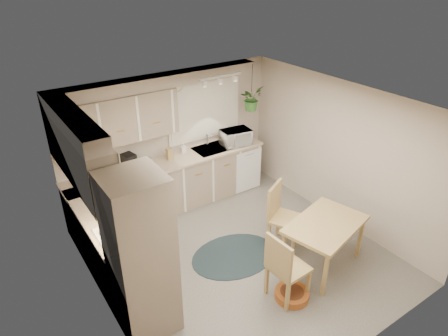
% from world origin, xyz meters
% --- Properties ---
extents(floor, '(4.20, 4.20, 0.00)m').
position_xyz_m(floor, '(0.00, 0.00, 0.00)').
color(floor, slate).
rests_on(floor, ground).
extents(ceiling, '(4.20, 4.20, 0.00)m').
position_xyz_m(ceiling, '(0.00, 0.00, 2.40)').
color(ceiling, white).
rests_on(ceiling, wall_back).
extents(wall_back, '(4.00, 0.04, 2.40)m').
position_xyz_m(wall_back, '(0.00, 2.10, 1.20)').
color(wall_back, '#AD9E8F').
rests_on(wall_back, floor).
extents(wall_front, '(4.00, 0.04, 2.40)m').
position_xyz_m(wall_front, '(0.00, -2.10, 1.20)').
color(wall_front, '#AD9E8F').
rests_on(wall_front, floor).
extents(wall_left, '(0.04, 4.20, 2.40)m').
position_xyz_m(wall_left, '(-2.00, 0.00, 1.20)').
color(wall_left, '#AD9E8F').
rests_on(wall_left, floor).
extents(wall_right, '(0.04, 4.20, 2.40)m').
position_xyz_m(wall_right, '(2.00, 0.00, 1.20)').
color(wall_right, '#AD9E8F').
rests_on(wall_right, floor).
extents(base_cab_left, '(0.60, 1.85, 0.90)m').
position_xyz_m(base_cab_left, '(-1.70, 0.88, 0.45)').
color(base_cab_left, gray).
rests_on(base_cab_left, floor).
extents(base_cab_back, '(3.60, 0.60, 0.90)m').
position_xyz_m(base_cab_back, '(-0.20, 1.80, 0.45)').
color(base_cab_back, gray).
rests_on(base_cab_back, floor).
extents(counter_left, '(0.64, 1.89, 0.04)m').
position_xyz_m(counter_left, '(-1.69, 0.88, 0.92)').
color(counter_left, '#C7B691').
rests_on(counter_left, base_cab_left).
extents(counter_back, '(3.64, 0.64, 0.04)m').
position_xyz_m(counter_back, '(-0.20, 1.79, 0.92)').
color(counter_back, '#C7B691').
rests_on(counter_back, base_cab_back).
extents(oven_stack, '(0.65, 0.65, 2.10)m').
position_xyz_m(oven_stack, '(-1.68, -0.38, 1.05)').
color(oven_stack, gray).
rests_on(oven_stack, floor).
extents(wall_oven_face, '(0.02, 0.56, 0.58)m').
position_xyz_m(wall_oven_face, '(-1.35, -0.38, 1.05)').
color(wall_oven_face, silver).
rests_on(wall_oven_face, oven_stack).
extents(upper_cab_left, '(0.35, 2.00, 0.75)m').
position_xyz_m(upper_cab_left, '(-1.82, 1.00, 1.83)').
color(upper_cab_left, gray).
rests_on(upper_cab_left, wall_left).
extents(upper_cab_back, '(2.00, 0.35, 0.75)m').
position_xyz_m(upper_cab_back, '(-1.00, 1.93, 1.83)').
color(upper_cab_back, gray).
rests_on(upper_cab_back, wall_back).
extents(soffit_left, '(0.30, 2.00, 0.20)m').
position_xyz_m(soffit_left, '(-1.85, 1.00, 2.30)').
color(soffit_left, '#AD9E8F').
rests_on(soffit_left, wall_left).
extents(soffit_back, '(3.60, 0.30, 0.20)m').
position_xyz_m(soffit_back, '(-0.20, 1.95, 2.30)').
color(soffit_back, '#AD9E8F').
rests_on(soffit_back, wall_back).
extents(cooktop, '(0.52, 0.58, 0.02)m').
position_xyz_m(cooktop, '(-1.68, 0.30, 0.94)').
color(cooktop, silver).
rests_on(cooktop, counter_left).
extents(range_hood, '(0.40, 0.60, 0.14)m').
position_xyz_m(range_hood, '(-1.70, 0.30, 1.40)').
color(range_hood, silver).
rests_on(range_hood, upper_cab_left).
extents(window_blinds, '(1.40, 0.02, 1.00)m').
position_xyz_m(window_blinds, '(0.70, 2.07, 1.60)').
color(window_blinds, white).
rests_on(window_blinds, wall_back).
extents(window_frame, '(1.50, 0.02, 1.10)m').
position_xyz_m(window_frame, '(0.70, 2.08, 1.60)').
color(window_frame, silver).
rests_on(window_frame, wall_back).
extents(sink, '(0.70, 0.48, 0.10)m').
position_xyz_m(sink, '(0.70, 1.80, 0.90)').
color(sink, '#ACB0B4').
rests_on(sink, counter_back).
extents(dishwasher_front, '(0.58, 0.02, 0.83)m').
position_xyz_m(dishwasher_front, '(1.30, 1.49, 0.42)').
color(dishwasher_front, silver).
rests_on(dishwasher_front, base_cab_back).
extents(track_light_bar, '(0.80, 0.04, 0.04)m').
position_xyz_m(track_light_bar, '(0.70, 1.55, 2.33)').
color(track_light_bar, silver).
rests_on(track_light_bar, ceiling).
extents(wall_clock, '(0.30, 0.03, 0.30)m').
position_xyz_m(wall_clock, '(0.15, 2.07, 2.18)').
color(wall_clock, '#E2AF4F').
rests_on(wall_clock, wall_back).
extents(dining_table, '(1.33, 1.05, 0.74)m').
position_xyz_m(dining_table, '(0.89, -0.82, 0.37)').
color(dining_table, tan).
rests_on(dining_table, floor).
extents(chair_left, '(0.50, 0.50, 1.01)m').
position_xyz_m(chair_left, '(0.06, -0.99, 0.51)').
color(chair_left, tan).
rests_on(chair_left, floor).
extents(chair_back, '(0.66, 0.66, 1.04)m').
position_xyz_m(chair_back, '(0.76, -0.18, 0.52)').
color(chair_back, tan).
rests_on(chair_back, floor).
extents(braided_rug, '(1.45, 1.16, 0.01)m').
position_xyz_m(braided_rug, '(-0.06, 0.05, 0.01)').
color(braided_rug, black).
rests_on(braided_rug, floor).
extents(pet_bed, '(0.55, 0.55, 0.11)m').
position_xyz_m(pet_bed, '(0.09, -1.07, 0.05)').
color(pet_bed, '#AE5022').
rests_on(pet_bed, floor).
extents(microwave, '(0.57, 0.36, 0.36)m').
position_xyz_m(microwave, '(1.14, 1.70, 1.12)').
color(microwave, silver).
rests_on(microwave, counter_back).
extents(soap_bottle, '(0.11, 0.19, 0.08)m').
position_xyz_m(soap_bottle, '(0.16, 1.95, 0.98)').
color(soap_bottle, silver).
rests_on(soap_bottle, counter_back).
extents(hanging_plant, '(0.52, 0.55, 0.35)m').
position_xyz_m(hanging_plant, '(1.47, 1.70, 1.72)').
color(hanging_plant, '#336829').
rests_on(hanging_plant, ceiling).
extents(coffee_maker, '(0.22, 0.25, 0.32)m').
position_xyz_m(coffee_maker, '(-0.91, 1.80, 1.10)').
color(coffee_maker, black).
rests_on(coffee_maker, counter_back).
extents(toaster, '(0.25, 0.15, 0.15)m').
position_xyz_m(toaster, '(-0.65, 1.82, 1.02)').
color(toaster, '#ACB0B4').
rests_on(toaster, counter_back).
extents(knife_block, '(0.09, 0.09, 0.21)m').
position_xyz_m(knife_block, '(-0.17, 1.85, 1.04)').
color(knife_block, tan).
rests_on(knife_block, counter_back).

